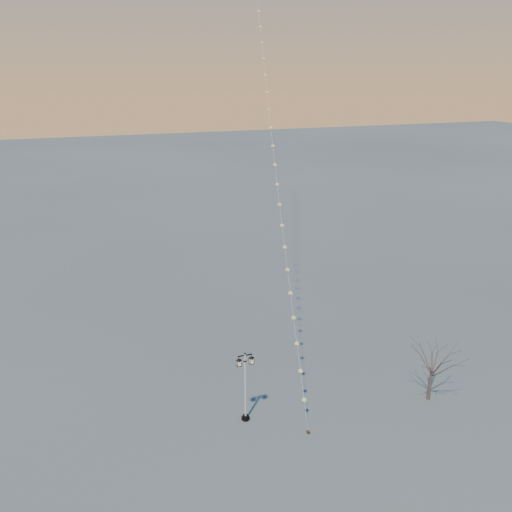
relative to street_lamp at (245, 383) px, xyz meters
name	(u,v)px	position (x,y,z in m)	size (l,w,h in m)	color
ground	(298,421)	(3.00, -1.15, -2.60)	(300.00, 300.00, 0.00)	#575958
street_lamp	(245,383)	(0.00, 0.00, 0.00)	(1.19, 0.52, 4.70)	black
bare_tree	(433,362)	(11.99, -1.83, 0.22)	(2.45, 2.45, 4.06)	#503C35
kite_train	(268,77)	(8.22, 19.14, 17.12)	(10.77, 43.76, 39.67)	#35221C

